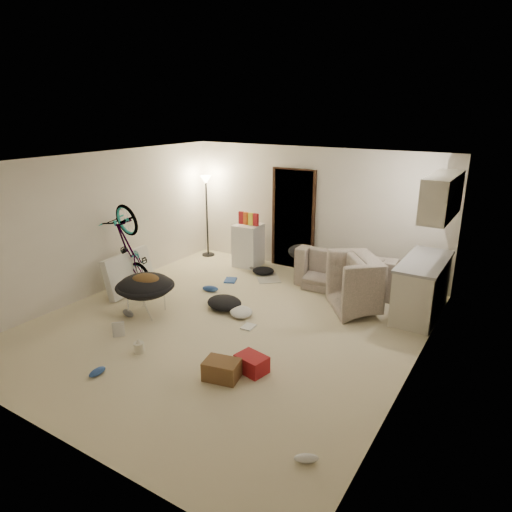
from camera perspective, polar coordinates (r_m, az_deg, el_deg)
The scene contains 39 objects.
floor at distance 7.18m, azimuth -3.59°, elevation -8.66°, with size 5.50×6.00×0.02m, color beige.
ceiling at distance 6.45m, azimuth -4.03°, elevation 11.76°, with size 5.50×6.00×0.02m, color white.
wall_back at distance 9.24m, azimuth 7.11°, elevation 5.66°, with size 5.50×0.02×2.50m, color silver.
wall_front at distance 4.76m, azimuth -25.46°, elevation -8.17°, with size 5.50×0.02×2.50m, color silver.
wall_left at distance 8.56m, azimuth -19.08°, elevation 3.80°, with size 0.02×6.00×2.50m, color silver.
wall_right at distance 5.65m, azimuth 19.72°, elevation -3.37°, with size 0.02×6.00×2.50m, color silver.
doorway at distance 9.43m, azimuth 4.74°, elevation 4.55°, with size 0.85×0.10×2.04m, color black.
door_trim at distance 9.40m, azimuth 4.66°, elevation 4.51°, with size 0.97×0.04×2.10m, color #331D12.
floor_lamp at distance 10.15m, azimuth -6.23°, elevation 7.14°, with size 0.28×0.28×1.81m.
kitchen_counter at distance 7.83m, azimuth 20.01°, elevation -3.82°, with size 0.60×1.50×0.88m, color beige.
counter_top at distance 7.68m, azimuth 20.37°, elevation -0.63°, with size 0.64×1.54×0.04m, color gray.
kitchen_uppers at distance 7.41m, azimuth 22.24°, elevation 6.92°, with size 0.38×1.40×0.65m, color beige.
sofa at distance 8.65m, azimuth 11.38°, elevation -2.21°, with size 1.85×0.72×0.54m, color #3E473F.
armchair at distance 7.81m, azimuth 14.55°, elevation -4.10°, with size 1.06×0.92×0.69m, color #3E473F.
bicycle at distance 8.60m, azimuth -15.31°, elevation -1.41°, with size 0.59×1.68×0.88m, color black.
book_asset at distance 7.11m, azimuth -17.45°, elevation -9.65°, with size 0.18×0.24×0.02m, color maroon.
mini_fridge at distance 9.63m, azimuth -0.98°, elevation 1.37°, with size 0.53×0.53×0.89m, color white.
snack_box_0 at distance 9.58m, azimuth -1.86°, elevation 4.69°, with size 0.10×0.07×0.30m, color maroon.
snack_box_1 at distance 9.51m, azimuth -1.26°, elevation 4.61°, with size 0.10×0.07×0.30m, color orange.
snack_box_2 at distance 9.45m, azimuth -0.64°, elevation 4.52°, with size 0.10×0.07×0.30m, color yellow.
snack_box_3 at distance 9.39m, azimuth -0.02°, elevation 4.43°, with size 0.10×0.07×0.30m, color maroon.
saucer_chair at distance 7.58m, azimuth -13.64°, elevation -4.28°, with size 0.94×0.94×0.67m.
hoodie at distance 7.46m, azimuth -13.65°, elevation -3.02°, with size 0.48×0.40×0.22m, color #4D341A.
sofa_drape at distance 8.91m, azimuth 5.78°, elevation 0.50°, with size 0.56×0.46×0.28m, color black.
tv_box at distance 8.58m, azimuth -15.58°, elevation -2.00°, with size 0.13×1.11×0.73m, color silver.
drink_case_a at distance 5.83m, azimuth -4.31°, elevation -13.99°, with size 0.43×0.31×0.25m, color brown.
drink_case_b at distance 5.96m, azimuth -0.54°, elevation -13.30°, with size 0.38×0.28×0.22m, color maroon.
juicer at distance 6.58m, azimuth -14.43°, elevation -10.94°, with size 0.14×0.14×0.21m.
newspaper at distance 9.02m, azimuth 1.51°, elevation -2.79°, with size 0.43×0.56×0.01m, color #B3AFA5.
book_blue at distance 8.90m, azimuth -3.21°, elevation -3.04°, with size 0.21×0.29×0.03m, color #2A4C98.
book_white at distance 7.08m, azimuth -0.96°, elevation -8.83°, with size 0.18×0.23×0.02m, color silver.
shoe_0 at distance 8.41m, azimuth -5.73°, elevation -4.08°, with size 0.30×0.12×0.11m, color #2A4C98.
shoe_1 at distance 9.53m, azimuth -0.65°, elevation -1.31°, with size 0.28×0.11×0.10m, color slate.
shoe_2 at distance 6.25m, azimuth -19.23°, elevation -13.50°, with size 0.25×0.10×0.09m, color #2A4C98.
shoe_3 at distance 7.70m, azimuth -15.69°, elevation -6.89°, with size 0.28×0.11×0.10m, color slate.
shoe_4 at distance 4.76m, azimuth 6.32°, elevation -23.83°, with size 0.24×0.10×0.09m, color white.
clothes_lump_a at distance 7.70m, azimuth -3.98°, elevation -5.85°, with size 0.62×0.53×0.20m, color black.
clothes_lump_b at distance 9.24m, azimuth 0.92°, elevation -1.85°, with size 0.44×0.38×0.13m, color black.
clothes_lump_c at distance 7.43m, azimuth -1.87°, elevation -7.01°, with size 0.42×0.36×0.13m, color silver.
Camera 1 is at (3.74, -5.21, 3.21)m, focal length 32.00 mm.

